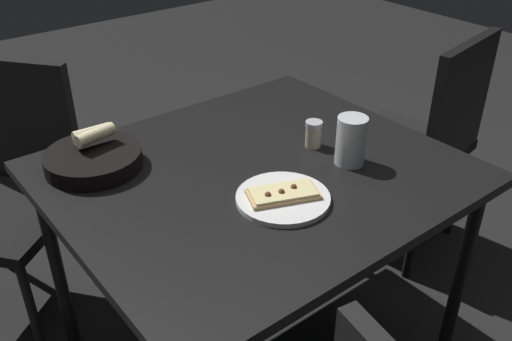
{
  "coord_description": "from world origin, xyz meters",
  "views": [
    {
      "loc": [
        1.03,
        -0.82,
        1.51
      ],
      "look_at": [
        0.03,
        -0.02,
        0.74
      ],
      "focal_mm": 39.32,
      "sensor_mm": 36.0,
      "label": 1
    }
  ],
  "objects_px": {
    "dining_table": "(256,188)",
    "bread_basket": "(94,158)",
    "pepper_shaker": "(315,136)",
    "chair_near": "(424,134)",
    "chair_far": "(9,180)",
    "beer_glass": "(351,143)",
    "pizza_plate": "(283,197)"
  },
  "relations": [
    {
      "from": "chair_near",
      "to": "chair_far",
      "type": "height_order",
      "value": "chair_near"
    },
    {
      "from": "beer_glass",
      "to": "chair_far",
      "type": "relative_size",
      "value": 0.15
    },
    {
      "from": "beer_glass",
      "to": "chair_near",
      "type": "bearing_deg",
      "value": 107.3
    },
    {
      "from": "pizza_plate",
      "to": "bread_basket",
      "type": "height_order",
      "value": "bread_basket"
    },
    {
      "from": "beer_glass",
      "to": "chair_far",
      "type": "distance_m",
      "value": 1.15
    },
    {
      "from": "bread_basket",
      "to": "beer_glass",
      "type": "distance_m",
      "value": 0.7
    },
    {
      "from": "dining_table",
      "to": "beer_glass",
      "type": "relative_size",
      "value": 7.68
    },
    {
      "from": "pizza_plate",
      "to": "bread_basket",
      "type": "relative_size",
      "value": 0.9
    },
    {
      "from": "bread_basket",
      "to": "pepper_shaker",
      "type": "bearing_deg",
      "value": 62.65
    },
    {
      "from": "dining_table",
      "to": "beer_glass",
      "type": "bearing_deg",
      "value": 59.15
    },
    {
      "from": "pizza_plate",
      "to": "chair_far",
      "type": "relative_size",
      "value": 0.26
    },
    {
      "from": "dining_table",
      "to": "chair_far",
      "type": "relative_size",
      "value": 1.18
    },
    {
      "from": "bread_basket",
      "to": "dining_table",
      "type": "bearing_deg",
      "value": 50.39
    },
    {
      "from": "pizza_plate",
      "to": "chair_near",
      "type": "height_order",
      "value": "chair_near"
    },
    {
      "from": "dining_table",
      "to": "chair_far",
      "type": "xyz_separation_m",
      "value": [
        -0.74,
        -0.48,
        -0.15
      ]
    },
    {
      "from": "chair_near",
      "to": "chair_far",
      "type": "relative_size",
      "value": 1.02
    },
    {
      "from": "pepper_shaker",
      "to": "pizza_plate",
      "type": "bearing_deg",
      "value": -58.2
    },
    {
      "from": "beer_glass",
      "to": "pepper_shaker",
      "type": "distance_m",
      "value": 0.13
    },
    {
      "from": "dining_table",
      "to": "chair_far",
      "type": "distance_m",
      "value": 0.89
    },
    {
      "from": "pepper_shaker",
      "to": "dining_table",
      "type": "bearing_deg",
      "value": -91.31
    },
    {
      "from": "bread_basket",
      "to": "chair_near",
      "type": "bearing_deg",
      "value": 79.97
    },
    {
      "from": "dining_table",
      "to": "bread_basket",
      "type": "height_order",
      "value": "bread_basket"
    },
    {
      "from": "beer_glass",
      "to": "pepper_shaker",
      "type": "bearing_deg",
      "value": -175.03
    },
    {
      "from": "beer_glass",
      "to": "chair_near",
      "type": "distance_m",
      "value": 0.73
    },
    {
      "from": "pizza_plate",
      "to": "chair_far",
      "type": "height_order",
      "value": "chair_far"
    },
    {
      "from": "bread_basket",
      "to": "chair_far",
      "type": "relative_size",
      "value": 0.29
    },
    {
      "from": "bread_basket",
      "to": "pepper_shaker",
      "type": "relative_size",
      "value": 3.35
    },
    {
      "from": "dining_table",
      "to": "pepper_shaker",
      "type": "xyz_separation_m",
      "value": [
        0.0,
        0.21,
        0.1
      ]
    },
    {
      "from": "dining_table",
      "to": "bread_basket",
      "type": "relative_size",
      "value": 4.03
    },
    {
      "from": "pepper_shaker",
      "to": "chair_near",
      "type": "bearing_deg",
      "value": 96.25
    },
    {
      "from": "chair_far",
      "to": "beer_glass",
      "type": "bearing_deg",
      "value": 38.88
    },
    {
      "from": "dining_table",
      "to": "chair_far",
      "type": "bearing_deg",
      "value": -147.08
    }
  ]
}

